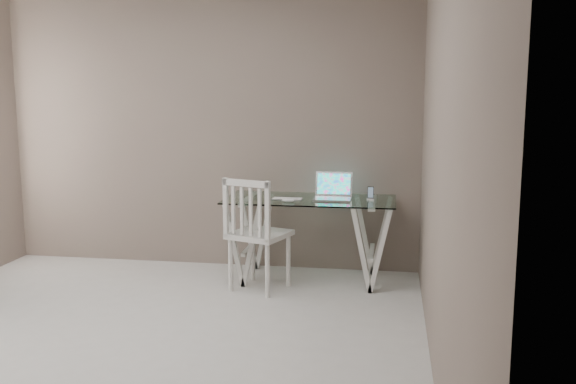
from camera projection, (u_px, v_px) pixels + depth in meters
name	position (u px, v px, depth m)	size (l,w,h in m)	color
room	(96.00, 88.00, 3.90)	(4.50, 4.52, 2.71)	beige
desk	(310.00, 239.00, 5.73)	(1.50, 0.70, 0.75)	silver
chair	(255.00, 229.00, 5.39)	(0.57, 0.57, 0.98)	silver
laptop	(333.00, 193.00, 5.67)	(0.33, 0.29, 0.22)	#B7B7BC
keyboard	(287.00, 199.00, 5.64)	(0.27, 0.12, 0.01)	silver
mouse	(288.00, 200.00, 5.49)	(0.11, 0.06, 0.03)	white
phone_dock	(370.00, 196.00, 5.60)	(0.06, 0.06, 0.12)	white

